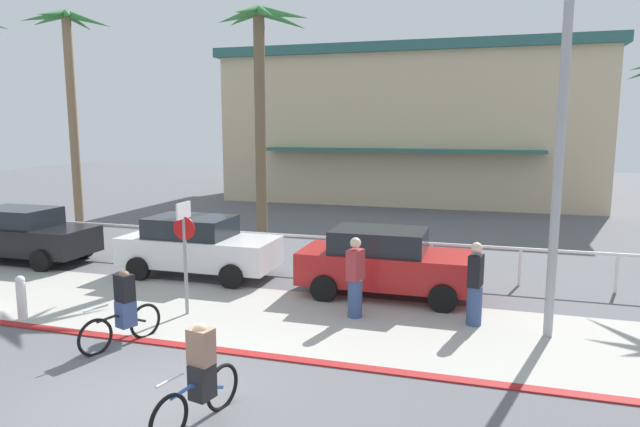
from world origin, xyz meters
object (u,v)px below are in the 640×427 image
(bollard_3, at_px, (21,297))
(stop_sign_bike_lane, at_px, (185,242))
(cyclist_black_0, at_px, (124,310))
(cyclist_blue_1, at_px, (200,377))
(car_black_0, at_px, (23,234))
(pedestrian_0, at_px, (475,287))
(streetlight_curb, at_px, (563,123))
(palm_tree_1, at_px, (69,67))
(palm_tree_2, at_px, (261,75))
(car_white_1, at_px, (198,246))
(car_red_2, at_px, (386,262))
(pedestrian_1, at_px, (355,281))

(bollard_3, bearing_deg, stop_sign_bike_lane, 22.38)
(cyclist_black_0, xyz_separation_m, cyclist_blue_1, (2.84, -2.19, 0.00))
(car_black_0, xyz_separation_m, cyclist_blue_1, (10.03, -7.12, -0.18))
(pedestrian_0, bearing_deg, car_black_0, 172.10)
(streetlight_curb, xyz_separation_m, palm_tree_1, (-17.49, 7.72, 2.27))
(palm_tree_1, height_order, cyclist_black_0, palm_tree_1)
(palm_tree_2, distance_m, pedestrian_0, 10.01)
(palm_tree_1, height_order, car_white_1, palm_tree_1)
(stop_sign_bike_lane, bearing_deg, palm_tree_1, 139.60)
(car_red_2, xyz_separation_m, pedestrian_0, (2.17, -1.57, -0.02))
(car_black_0, height_order, car_white_1, same)
(palm_tree_1, height_order, car_red_2, palm_tree_1)
(palm_tree_2, bearing_deg, palm_tree_1, 167.48)
(palm_tree_1, bearing_deg, palm_tree_2, -12.52)
(bollard_3, xyz_separation_m, car_white_1, (1.89, 4.40, 0.35))
(cyclist_blue_1, bearing_deg, palm_tree_2, 107.57)
(palm_tree_2, bearing_deg, car_white_1, -101.39)
(streetlight_curb, height_order, pedestrian_1, streetlight_curb)
(palm_tree_2, xyz_separation_m, pedestrian_1, (4.40, -5.45, -4.98))
(streetlight_curb, height_order, car_black_0, streetlight_curb)
(stop_sign_bike_lane, xyz_separation_m, streetlight_curb, (7.67, 0.65, 2.60))
(cyclist_black_0, distance_m, pedestrian_1, 4.83)
(palm_tree_2, relative_size, cyclist_black_0, 4.61)
(stop_sign_bike_lane, xyz_separation_m, palm_tree_1, (-9.82, 8.36, 4.87))
(streetlight_curb, distance_m, palm_tree_2, 10.26)
(car_white_1, bearing_deg, bollard_3, -113.18)
(streetlight_curb, bearing_deg, palm_tree_1, 156.20)
(bollard_3, relative_size, palm_tree_1, 0.11)
(stop_sign_bike_lane, xyz_separation_m, pedestrian_0, (6.21, 1.13, -0.83))
(car_red_2, distance_m, cyclist_blue_1, 6.95)
(car_black_0, distance_m, cyclist_blue_1, 12.30)
(car_red_2, bearing_deg, cyclist_blue_1, -102.22)
(car_red_2, bearing_deg, car_black_0, 178.39)
(bollard_3, xyz_separation_m, cyclist_black_0, (3.01, -0.55, 0.18))
(cyclist_blue_1, bearing_deg, car_white_1, 119.04)
(pedestrian_1, bearing_deg, car_white_1, 156.85)
(streetlight_curb, relative_size, pedestrian_0, 4.14)
(stop_sign_bike_lane, relative_size, cyclist_black_0, 1.48)
(palm_tree_2, xyz_separation_m, cyclist_black_0, (0.46, -8.24, -5.14))
(cyclist_black_0, height_order, pedestrian_1, pedestrian_1)
(bollard_3, bearing_deg, palm_tree_1, 123.98)
(palm_tree_2, bearing_deg, streetlight_curb, -34.15)
(bollard_3, distance_m, pedestrian_0, 9.82)
(car_white_1, height_order, car_red_2, same)
(streetlight_curb, bearing_deg, bollard_3, -169.67)
(palm_tree_1, height_order, palm_tree_2, palm_tree_1)
(bollard_3, relative_size, car_red_2, 0.23)
(streetlight_curb, xyz_separation_m, car_red_2, (-3.62, 2.06, -3.41))
(pedestrian_0, bearing_deg, cyclist_blue_1, -124.90)
(palm_tree_2, bearing_deg, pedestrian_1, -51.08)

